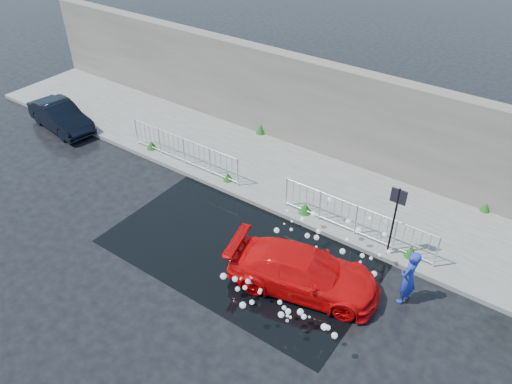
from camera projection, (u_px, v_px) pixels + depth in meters
ground at (211, 259)px, 14.76m from camera, size 90.00×90.00×0.00m
pavement at (299, 179)px, 18.01m from camera, size 30.00×4.00×0.15m
curb at (268, 207)px, 16.69m from camera, size 30.00×0.25×0.16m
retaining_wall at (332, 111)px, 18.40m from camera, size 30.00×0.60×3.50m
puddle at (244, 247)px, 15.18m from camera, size 8.00×5.00×0.01m
sign_post at (396, 212)px, 13.82m from camera, size 0.45×0.06×2.50m
railing_left at (184, 150)px, 18.41m from camera, size 5.05×0.05×1.10m
railing_right at (356, 219)px, 15.13m from camera, size 5.05×0.05×1.10m
weeds at (288, 177)px, 17.68m from camera, size 12.17×3.93×0.41m
water_spray at (309, 265)px, 13.67m from camera, size 3.65×5.24×1.06m
red_car at (304, 272)px, 13.51m from camera, size 4.46×2.68×1.21m
dark_car at (61, 116)px, 20.92m from camera, size 3.66×1.72×1.16m
person at (408, 277)px, 12.99m from camera, size 0.50×0.68×1.70m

